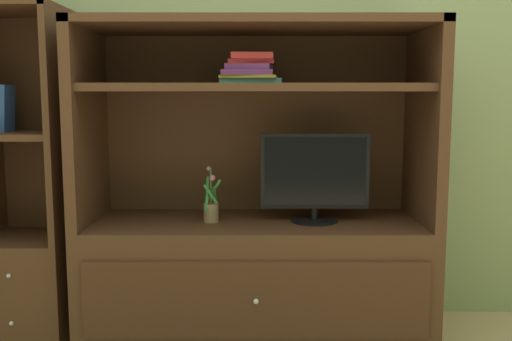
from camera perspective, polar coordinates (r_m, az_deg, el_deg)
The scene contains 6 objects.
painted_rear_wall at distance 3.08m, azimuth -0.01°, elevation 11.69°, with size 6.00×0.10×2.80m, color #8C9E6B.
media_console at distance 2.81m, azimuth -0.00°, elevation -6.93°, with size 1.64×0.64×1.51m.
tv_monitor at distance 2.74m, azimuth 5.85°, elevation -0.62°, with size 0.51×0.22×0.42m.
potted_plant at distance 2.75m, azimuth -4.48°, elevation -3.86°, with size 0.09×0.09×0.27m.
magazine_stack at distance 2.73m, azimuth -0.64°, elevation 9.89°, with size 0.29×0.35×0.14m.
bookshelf_tall at distance 3.01m, azimuth -21.67°, elevation -5.39°, with size 0.42×0.46×1.58m.
Camera 1 is at (-0.00, -2.32, 1.17)m, focal length 40.38 mm.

